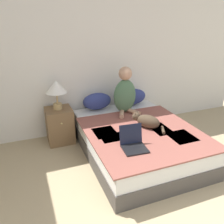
{
  "coord_description": "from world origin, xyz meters",
  "views": [
    {
      "loc": [
        -1.41,
        -0.37,
        1.99
      ],
      "look_at": [
        -0.38,
        2.26,
        0.81
      ],
      "focal_mm": 38.0,
      "sensor_mm": 36.0,
      "label": 1
    }
  ],
  "objects_px": {
    "pillow_near": "(97,101)",
    "cat_tabby": "(147,121)",
    "bed": "(136,140)",
    "nightstand": "(60,125)",
    "person_sitting": "(125,93)",
    "table_lamp": "(56,88)",
    "pillow_far": "(133,97)",
    "laptop_open": "(133,144)"
  },
  "relations": [
    {
      "from": "pillow_near",
      "to": "cat_tabby",
      "type": "bearing_deg",
      "value": -64.12
    },
    {
      "from": "bed",
      "to": "nightstand",
      "type": "bearing_deg",
      "value": 141.25
    },
    {
      "from": "pillow_near",
      "to": "person_sitting",
      "type": "distance_m",
      "value": 0.52
    },
    {
      "from": "pillow_near",
      "to": "table_lamp",
      "type": "height_order",
      "value": "table_lamp"
    },
    {
      "from": "bed",
      "to": "pillow_far",
      "type": "height_order",
      "value": "pillow_far"
    },
    {
      "from": "person_sitting",
      "to": "nightstand",
      "type": "xyz_separation_m",
      "value": [
        -1.06,
        0.24,
        -0.51
      ]
    },
    {
      "from": "nightstand",
      "to": "laptop_open",
      "type": "bearing_deg",
      "value": -62.62
    },
    {
      "from": "pillow_near",
      "to": "nightstand",
      "type": "height_order",
      "value": "pillow_near"
    },
    {
      "from": "person_sitting",
      "to": "laptop_open",
      "type": "height_order",
      "value": "person_sitting"
    },
    {
      "from": "cat_tabby",
      "to": "table_lamp",
      "type": "height_order",
      "value": "table_lamp"
    },
    {
      "from": "laptop_open",
      "to": "person_sitting",
      "type": "bearing_deg",
      "value": 75.92
    },
    {
      "from": "person_sitting",
      "to": "nightstand",
      "type": "distance_m",
      "value": 1.2
    },
    {
      "from": "pillow_far",
      "to": "person_sitting",
      "type": "height_order",
      "value": "person_sitting"
    },
    {
      "from": "bed",
      "to": "cat_tabby",
      "type": "relative_size",
      "value": 3.97
    },
    {
      "from": "nightstand",
      "to": "table_lamp",
      "type": "xyz_separation_m",
      "value": [
        -0.0,
        0.01,
        0.63
      ]
    },
    {
      "from": "pillow_near",
      "to": "nightstand",
      "type": "relative_size",
      "value": 0.86
    },
    {
      "from": "pillow_far",
      "to": "person_sitting",
      "type": "relative_size",
      "value": 0.65
    },
    {
      "from": "person_sitting",
      "to": "nightstand",
      "type": "relative_size",
      "value": 1.32
    },
    {
      "from": "pillow_near",
      "to": "cat_tabby",
      "type": "xyz_separation_m",
      "value": [
        0.45,
        -0.93,
        -0.05
      ]
    },
    {
      "from": "laptop_open",
      "to": "cat_tabby",
      "type": "bearing_deg",
      "value": 50.88
    },
    {
      "from": "laptop_open",
      "to": "nightstand",
      "type": "relative_size",
      "value": 0.57
    },
    {
      "from": "pillow_far",
      "to": "table_lamp",
      "type": "relative_size",
      "value": 1.07
    },
    {
      "from": "pillow_far",
      "to": "table_lamp",
      "type": "xyz_separation_m",
      "value": [
        -1.35,
        -0.05,
        0.32
      ]
    },
    {
      "from": "bed",
      "to": "pillow_near",
      "type": "bearing_deg",
      "value": 111.4
    },
    {
      "from": "person_sitting",
      "to": "table_lamp",
      "type": "height_order",
      "value": "person_sitting"
    },
    {
      "from": "pillow_far",
      "to": "nightstand",
      "type": "bearing_deg",
      "value": -177.74
    },
    {
      "from": "bed",
      "to": "cat_tabby",
      "type": "distance_m",
      "value": 0.36
    },
    {
      "from": "table_lamp",
      "to": "pillow_far",
      "type": "bearing_deg",
      "value": 1.95
    },
    {
      "from": "laptop_open",
      "to": "nightstand",
      "type": "distance_m",
      "value": 1.51
    },
    {
      "from": "pillow_near",
      "to": "laptop_open",
      "type": "distance_m",
      "value": 1.38
    },
    {
      "from": "bed",
      "to": "nightstand",
      "type": "height_order",
      "value": "nightstand"
    },
    {
      "from": "pillow_far",
      "to": "laptop_open",
      "type": "xyz_separation_m",
      "value": [
        -0.65,
        -1.38,
        -0.09
      ]
    },
    {
      "from": "bed",
      "to": "nightstand",
      "type": "distance_m",
      "value": 1.29
    },
    {
      "from": "laptop_open",
      "to": "table_lamp",
      "type": "height_order",
      "value": "table_lamp"
    },
    {
      "from": "laptop_open",
      "to": "table_lamp",
      "type": "distance_m",
      "value": 1.56
    },
    {
      "from": "pillow_far",
      "to": "laptop_open",
      "type": "relative_size",
      "value": 1.51
    },
    {
      "from": "cat_tabby",
      "to": "table_lamp",
      "type": "bearing_deg",
      "value": 17.04
    },
    {
      "from": "nightstand",
      "to": "cat_tabby",
      "type": "bearing_deg",
      "value": -38.07
    },
    {
      "from": "bed",
      "to": "pillow_near",
      "type": "distance_m",
      "value": 1.0
    },
    {
      "from": "bed",
      "to": "table_lamp",
      "type": "xyz_separation_m",
      "value": [
        -1.01,
        0.81,
        0.69
      ]
    },
    {
      "from": "pillow_near",
      "to": "nightstand",
      "type": "xyz_separation_m",
      "value": [
        -0.67,
        -0.05,
        -0.32
      ]
    },
    {
      "from": "person_sitting",
      "to": "cat_tabby",
      "type": "bearing_deg",
      "value": -84.37
    }
  ]
}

